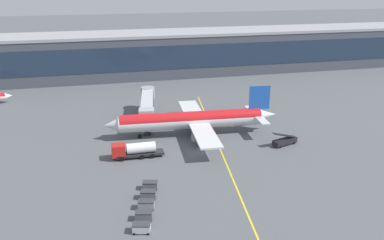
% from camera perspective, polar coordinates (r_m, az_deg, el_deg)
% --- Properties ---
extents(ground_plane, '(700.00, 700.00, 0.00)m').
position_cam_1_polar(ground_plane, '(86.25, 1.15, -4.72)').
color(ground_plane, '#515459').
extents(apron_lead_in_line, '(11.08, 79.31, 0.01)m').
position_cam_1_polar(apron_lead_in_line, '(89.30, 3.92, -3.88)').
color(apron_lead_in_line, yellow).
rests_on(apron_lead_in_line, ground_plane).
extents(terminal_building, '(221.41, 21.05, 16.26)m').
position_cam_1_polar(terminal_building, '(154.76, -5.40, 9.42)').
color(terminal_building, '#424751').
rests_on(terminal_building, ground_plane).
extents(main_airliner, '(41.57, 32.90, 11.39)m').
position_cam_1_polar(main_airliner, '(94.57, 0.08, 0.01)').
color(main_airliner, silver).
rests_on(main_airliner, ground_plane).
extents(jet_bridge, '(6.88, 23.12, 6.46)m').
position_cam_1_polar(jet_bridge, '(104.92, -6.41, 2.48)').
color(jet_bridge, '#B2B7BC').
rests_on(jet_bridge, ground_plane).
extents(fuel_tanker, '(10.81, 2.75, 3.25)m').
position_cam_1_polar(fuel_tanker, '(84.25, -8.27, -4.26)').
color(fuel_tanker, '#232326').
rests_on(fuel_tanker, ground_plane).
extents(belt_loader, '(6.97, 3.69, 3.49)m').
position_cam_1_polar(belt_loader, '(92.28, 13.13, -2.91)').
color(belt_loader, black).
rests_on(belt_loader, ground_plane).
extents(baggage_cart_0, '(2.94, 2.15, 1.48)m').
position_cam_1_polar(baggage_cart_0, '(61.59, -7.22, -15.02)').
color(baggage_cart_0, '#B2B7BC').
rests_on(baggage_cart_0, ground_plane).
extents(baggage_cart_1, '(2.94, 2.15, 1.48)m').
position_cam_1_polar(baggage_cart_1, '(64.22, -6.87, -13.39)').
color(baggage_cart_1, '#595B60').
rests_on(baggage_cart_1, ground_plane).
extents(baggage_cart_2, '(2.94, 2.15, 1.48)m').
position_cam_1_polar(baggage_cart_2, '(66.91, -6.56, -11.90)').
color(baggage_cart_2, gray).
rests_on(baggage_cart_2, ground_plane).
extents(baggage_cart_3, '(2.94, 2.15, 1.48)m').
position_cam_1_polar(baggage_cart_3, '(69.63, -6.27, -10.52)').
color(baggage_cart_3, '#595B60').
rests_on(baggage_cart_3, ground_plane).
extents(baggage_cart_4, '(2.94, 2.15, 1.48)m').
position_cam_1_polar(baggage_cart_4, '(72.39, -6.01, -9.24)').
color(baggage_cart_4, '#595B60').
rests_on(baggage_cart_4, ground_plane).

